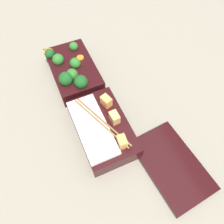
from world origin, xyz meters
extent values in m
plane|color=gray|center=(0.00, 0.00, 0.00)|extent=(3.00, 3.00, 0.00)
cube|color=black|center=(-0.12, 0.00, 0.03)|extent=(0.22, 0.13, 0.05)
sphere|color=#19511E|center=(-0.06, -0.04, 0.06)|extent=(0.04, 0.04, 0.04)
sphere|color=#19511E|center=(-0.03, 0.00, 0.06)|extent=(0.04, 0.04, 0.04)
sphere|color=#2D7028|center=(-0.15, -0.04, 0.06)|extent=(0.04, 0.04, 0.04)
sphere|color=#2D7028|center=(-0.19, 0.03, 0.06)|extent=(0.03, 0.03, 0.03)
sphere|color=#19511E|center=(-0.19, -0.05, 0.06)|extent=(0.03, 0.03, 0.03)
sphere|color=#2D7028|center=(-0.07, -0.01, 0.06)|extent=(0.04, 0.04, 0.04)
sphere|color=#2D7028|center=(-0.11, 0.01, 0.06)|extent=(0.03, 0.03, 0.03)
cylinder|color=orange|center=(-0.20, -0.05, 0.05)|extent=(0.04, 0.04, 0.01)
cylinder|color=orange|center=(-0.14, 0.03, 0.05)|extent=(0.03, 0.03, 0.01)
cube|color=black|center=(0.12, 0.01, 0.03)|extent=(0.22, 0.13, 0.05)
cube|color=white|center=(0.12, -0.02, 0.06)|extent=(0.19, 0.08, 0.01)
cube|color=#F4A356|center=(0.06, 0.04, 0.07)|extent=(0.03, 0.03, 0.03)
cube|color=#EAB266|center=(0.12, 0.04, 0.07)|extent=(0.03, 0.02, 0.03)
cube|color=#F4A356|center=(0.19, 0.03, 0.07)|extent=(0.03, 0.02, 0.03)
sphere|color=#381942|center=(0.18, 0.04, 0.06)|extent=(0.02, 0.02, 0.02)
cylinder|color=olive|center=(0.12, 0.00, 0.07)|extent=(0.19, 0.08, 0.01)
cylinder|color=olive|center=(0.12, 0.01, 0.07)|extent=(0.19, 0.08, 0.01)
cube|color=black|center=(0.28, 0.13, 0.01)|extent=(0.23, 0.15, 0.01)
camera|label=1|loc=(0.38, -0.08, 0.56)|focal=35.00mm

